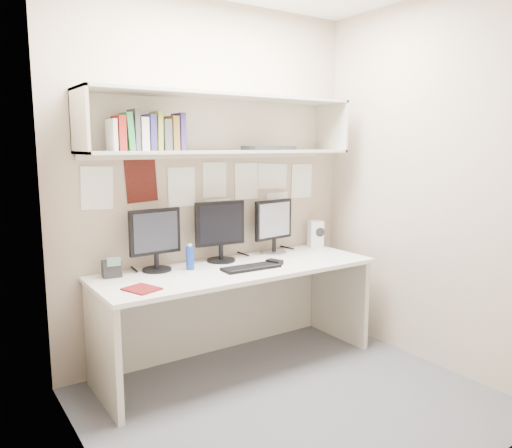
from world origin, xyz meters
TOP-DOWN VIEW (x-y plane):
  - floor at (0.00, 0.00)m, footprint 2.40×2.00m
  - wall_back at (0.00, 1.00)m, footprint 2.40×0.02m
  - wall_front at (0.00, -1.00)m, footprint 2.40×0.02m
  - wall_left at (-1.20, 0.00)m, footprint 0.02×2.00m
  - wall_right at (1.20, 0.00)m, footprint 0.02×2.00m
  - desk at (0.00, 0.65)m, footprint 2.00×0.70m
  - overhead_hutch at (0.00, 0.86)m, footprint 2.00×0.38m
  - pinned_papers at (0.00, 0.99)m, footprint 1.92×0.01m
  - monitor_left at (-0.51, 0.87)m, footprint 0.36×0.20m
  - monitor_center at (-0.01, 0.87)m, footprint 0.38×0.21m
  - monitor_right at (0.47, 0.87)m, footprint 0.36×0.20m
  - keyboard at (0.05, 0.54)m, footprint 0.42×0.16m
  - mouse at (0.26, 0.56)m, footprint 0.10×0.13m
  - speaker at (0.91, 0.88)m, footprint 0.14×0.15m
  - blue_bottle at (-0.31, 0.76)m, footprint 0.06×0.06m
  - maroon_notebook at (-0.77, 0.48)m, footprint 0.22×0.24m
  - desk_phone at (-0.82, 0.87)m, footprint 0.13×0.12m
  - book_stack at (-0.57, 0.81)m, footprint 0.48×0.16m
  - hutch_tray at (0.36, 0.78)m, footprint 0.43×0.21m

SIDE VIEW (x-z plane):
  - floor at x=0.00m, z-range -0.01..0.01m
  - desk at x=0.00m, z-range 0.00..0.73m
  - maroon_notebook at x=-0.77m, z-range 0.73..0.74m
  - keyboard at x=0.05m, z-range 0.73..0.75m
  - mouse at x=0.26m, z-range 0.73..0.76m
  - desk_phone at x=-0.82m, z-range 0.71..0.86m
  - blue_bottle at x=-0.31m, z-range 0.73..0.90m
  - speaker at x=0.91m, z-range 0.73..0.95m
  - monitor_left at x=-0.51m, z-range 0.75..1.17m
  - monitor_right at x=0.47m, z-range 0.75..1.18m
  - monitor_center at x=-0.01m, z-range 0.75..1.19m
  - pinned_papers at x=0.00m, z-range 1.01..1.49m
  - wall_back at x=0.00m, z-range 0.00..2.60m
  - wall_front at x=0.00m, z-range 0.00..2.60m
  - wall_left at x=-1.20m, z-range 0.00..2.60m
  - wall_right at x=1.20m, z-range 0.00..2.60m
  - hutch_tray at x=0.36m, z-range 1.54..1.57m
  - book_stack at x=-0.57m, z-range 1.52..1.78m
  - overhead_hutch at x=0.00m, z-range 1.52..1.92m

